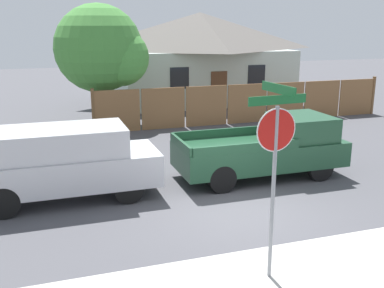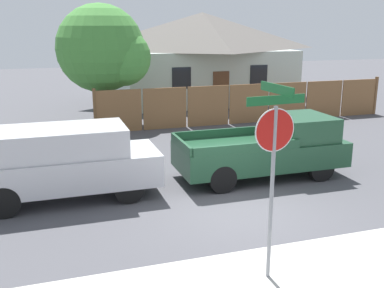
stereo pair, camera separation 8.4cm
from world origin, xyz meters
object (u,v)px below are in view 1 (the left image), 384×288
(house, at_px, (200,56))
(oak_tree, at_px, (103,51))
(stop_sign, at_px, (275,149))
(orange_pickup, at_px, (268,148))
(red_suv, at_px, (64,161))

(house, height_order, oak_tree, oak_tree)
(stop_sign, bearing_deg, orange_pickup, 59.20)
(orange_pickup, bearing_deg, oak_tree, 112.33)
(house, bearing_deg, orange_pickup, -100.92)
(orange_pickup, height_order, stop_sign, stop_sign)
(oak_tree, height_order, stop_sign, oak_tree)
(stop_sign, bearing_deg, oak_tree, 90.47)
(red_suv, xyz_separation_m, stop_sign, (3.27, -4.99, 1.36))
(red_suv, distance_m, orange_pickup, 5.80)
(stop_sign, bearing_deg, red_suv, 119.31)
(oak_tree, distance_m, stop_sign, 13.64)
(orange_pickup, bearing_deg, stop_sign, -117.14)
(house, xyz_separation_m, stop_sign, (-5.18, -18.74, -0.24))
(house, height_order, orange_pickup, house)
(red_suv, height_order, orange_pickup, red_suv)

